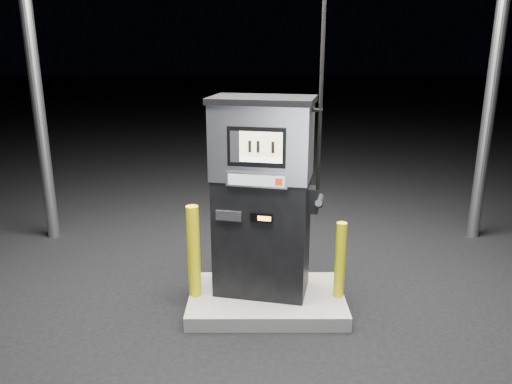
{
  "coord_description": "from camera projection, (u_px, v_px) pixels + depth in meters",
  "views": [
    {
      "loc": [
        -0.12,
        -4.67,
        2.64
      ],
      "look_at": [
        -0.11,
        0.0,
        1.25
      ],
      "focal_mm": 35.0,
      "sensor_mm": 36.0,
      "label": 1
    }
  ],
  "objects": [
    {
      "name": "bollard_right",
      "position": [
        340.0,
        260.0,
        5.04
      ],
      "size": [
        0.12,
        0.12,
        0.8
      ],
      "primitive_type": "cylinder",
      "rotation": [
        0.0,
        0.0,
        -0.16
      ],
      "color": "yellow",
      "rests_on": "pump_island"
    },
    {
      "name": "fuel_dispenser",
      "position": [
        263.0,
        196.0,
        4.98
      ],
      "size": [
        1.16,
        0.79,
        4.18
      ],
      "rotation": [
        0.0,
        0.0,
        -0.21
      ],
      "color": "black",
      "rests_on": "pump_island"
    },
    {
      "name": "pump_island",
      "position": [
        267.0,
        300.0,
        5.21
      ],
      "size": [
        1.6,
        1.0,
        0.15
      ],
      "primitive_type": "cube",
      "color": "slate",
      "rests_on": "ground"
    },
    {
      "name": "bollard_left",
      "position": [
        194.0,
        251.0,
        5.03
      ],
      "size": [
        0.13,
        0.13,
        0.96
      ],
      "primitive_type": "cylinder",
      "rotation": [
        0.0,
        0.0,
        -0.04
      ],
      "color": "yellow",
      "rests_on": "pump_island"
    },
    {
      "name": "ground",
      "position": [
        267.0,
        306.0,
        5.23
      ],
      "size": [
        80.0,
        80.0,
        0.0
      ],
      "primitive_type": "plane",
      "color": "black",
      "rests_on": "ground"
    }
  ]
}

